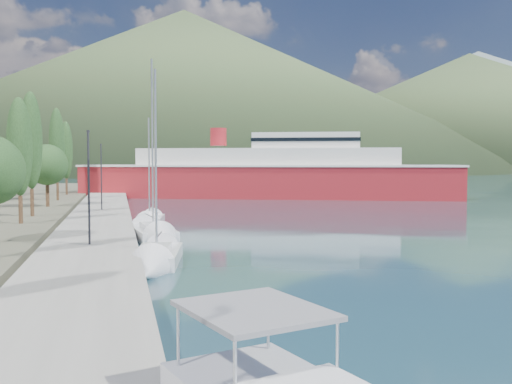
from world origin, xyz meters
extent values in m
plane|color=#1C3C49|center=(0.00, 120.00, 0.00)|extent=(1400.00, 1400.00, 0.00)
cube|color=gray|center=(-9.00, 26.00, 0.40)|extent=(5.00, 88.00, 0.80)
cone|color=slate|center=(80.00, 680.00, 90.00)|extent=(760.00, 760.00, 180.00)
cone|color=slate|center=(420.00, 600.00, 70.00)|extent=(640.00, 640.00, 140.00)
cone|color=#425732|center=(40.00, 400.00, 57.50)|extent=(480.00, 480.00, 115.00)
cone|color=#425732|center=(260.00, 380.00, 45.00)|extent=(420.00, 420.00, 90.00)
cylinder|color=#47301E|center=(-14.41, 27.32, 1.71)|extent=(0.30, 0.30, 2.02)
ellipsoid|color=#264720|center=(-14.41, 27.32, 6.29)|extent=(1.80, 1.80, 7.15)
cylinder|color=#47301E|center=(-14.41, 33.03, 1.83)|extent=(0.30, 0.30, 2.26)
ellipsoid|color=#264720|center=(-14.41, 33.03, 6.96)|extent=(1.80, 1.80, 8.00)
cylinder|color=#47301E|center=(-14.41, 43.58, 1.98)|extent=(0.36, 0.36, 2.57)
sphere|color=#264720|center=(-14.41, 43.58, 4.91)|extent=(4.10, 4.10, 4.10)
cylinder|color=#47301E|center=(-14.41, 53.38, 1.89)|extent=(0.30, 0.30, 2.37)
ellipsoid|color=#264720|center=(-14.41, 53.38, 7.28)|extent=(1.80, 1.80, 8.41)
cylinder|color=#47301E|center=(-14.41, 65.32, 1.81)|extent=(0.30, 0.30, 2.21)
ellipsoid|color=#264720|center=(-14.41, 65.32, 6.83)|extent=(1.80, 1.80, 7.84)
cylinder|color=#2D2D33|center=(-9.00, 14.47, 3.80)|extent=(0.12, 0.12, 6.00)
cube|color=#2D2D33|center=(-9.00, 14.72, 6.80)|extent=(0.15, 0.50, 0.12)
cylinder|color=#2D2D33|center=(-9.00, 37.43, 3.80)|extent=(0.12, 0.12, 6.00)
cube|color=#2D2D33|center=(-9.00, 37.68, 6.80)|extent=(0.15, 0.50, 0.12)
cube|color=slate|center=(-5.09, -6.90, 2.47)|extent=(2.87, 3.16, 0.10)
cube|color=silver|center=(-5.57, 12.47, 0.24)|extent=(3.13, 5.71, 0.86)
cube|color=silver|center=(-5.64, 12.11, 0.82)|extent=(1.69, 2.36, 0.34)
cylinder|color=silver|center=(-5.64, 12.11, 5.23)|extent=(0.12, 0.12, 9.12)
cone|color=silver|center=(-6.18, 9.07, 0.24)|extent=(2.62, 2.87, 2.21)
cube|color=silver|center=(-5.28, 22.34, 0.26)|extent=(3.16, 6.79, 0.92)
cube|color=silver|center=(-5.23, 21.90, 0.87)|extent=(1.73, 2.77, 0.36)
cylinder|color=silver|center=(-5.23, 21.90, 6.37)|extent=(0.12, 0.12, 11.30)
cone|color=silver|center=(-4.76, 18.18, 0.26)|extent=(2.72, 3.32, 2.36)
cube|color=silver|center=(-4.94, 31.38, 0.23)|extent=(2.82, 5.05, 0.82)
cube|color=silver|center=(-4.99, 31.07, 0.77)|extent=(1.54, 2.09, 0.32)
cylinder|color=silver|center=(-4.99, 31.07, 4.73)|extent=(0.12, 0.12, 8.19)
cone|color=silver|center=(-5.42, 28.36, 0.23)|extent=(2.42, 2.53, 2.09)
cube|color=maroon|center=(13.90, 63.94, 2.04)|extent=(54.14, 29.85, 5.19)
cube|color=silver|center=(13.90, 63.94, 4.64)|extent=(54.62, 30.30, 0.28)
cube|color=silver|center=(13.90, 63.94, 5.75)|extent=(37.92, 22.05, 2.78)
cube|color=silver|center=(19.09, 61.92, 8.25)|extent=(16.53, 11.88, 2.22)
cylinder|color=maroon|center=(6.99, 66.63, 8.90)|extent=(2.41, 2.41, 2.60)
camera|label=1|loc=(-7.47, -16.87, 5.16)|focal=40.00mm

